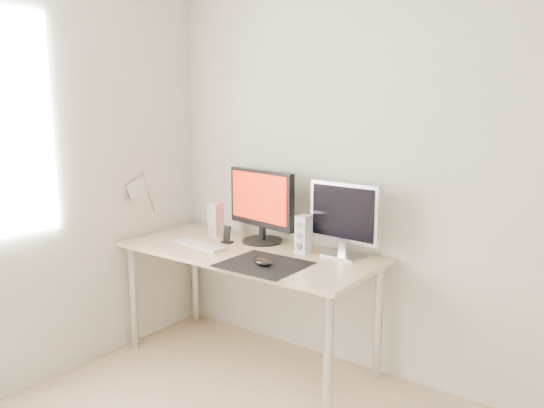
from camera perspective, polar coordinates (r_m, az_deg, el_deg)
The scene contains 11 objects.
wall_back at distance 3.00m, azimuth 15.93°, elevation 3.55°, with size 3.50×3.50×0.00m, color white.
mousepad at distance 2.94m, azimuth -0.90°, elevation -6.50°, with size 0.45×0.40×0.00m, color black.
mouse at distance 2.90m, azimuth -0.94°, elevation -6.30°, with size 0.11×0.07×0.04m, color black.
desk at distance 3.26m, azimuth -2.61°, elevation -6.28°, with size 1.60×0.70×0.73m.
main_monitor at distance 3.36m, azimuth -1.17°, elevation 0.07°, with size 0.55×0.30×0.47m.
second_monitor at distance 3.06m, azimuth 7.78°, elevation -1.31°, with size 0.45×0.18×0.43m.
speaker_left at distance 3.55m, azimuth -6.08°, elevation -1.69°, with size 0.07×0.09×0.23m.
speaker_right at distance 3.14m, azimuth 3.40°, elevation -3.29°, with size 0.07×0.09×0.23m.
keyboard at distance 3.35m, azimuth -7.90°, elevation -4.39°, with size 0.43×0.17×0.02m.
phone_dock at distance 3.39m, azimuth -4.85°, elevation -3.64°, with size 0.06×0.05×0.11m.
pennant at distance 3.61m, azimuth -13.93°, elevation 1.54°, with size 0.01×0.23×0.29m.
Camera 1 is at (1.02, -1.05, 1.60)m, focal length 35.00 mm.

